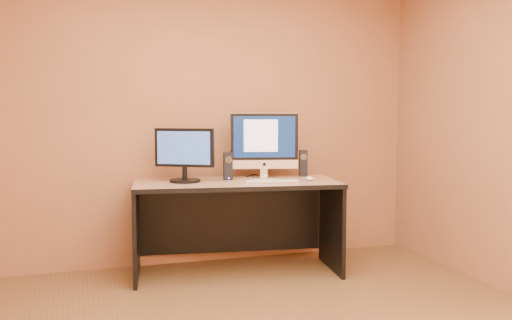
{
  "coord_description": "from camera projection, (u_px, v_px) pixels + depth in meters",
  "views": [
    {
      "loc": [
        -1.1,
        -3.01,
        1.39
      ],
      "look_at": [
        0.32,
        1.43,
        0.97
      ],
      "focal_mm": 40.0,
      "sensor_mm": 36.0,
      "label": 1
    }
  ],
  "objects": [
    {
      "name": "keyboard",
      "position": [
        272.0,
        181.0,
        4.67
      ],
      "size": [
        0.47,
        0.21,
        0.02
      ],
      "primitive_type": "cube",
      "rotation": [
        0.0,
        0.0,
        -0.19
      ],
      "color": "silver",
      "rests_on": "desk"
    },
    {
      "name": "second_monitor",
      "position": [
        185.0,
        155.0,
        4.69
      ],
      "size": [
        0.57,
        0.47,
        0.44
      ],
      "primitive_type": null,
      "rotation": [
        0.0,
        0.0,
        -0.5
      ],
      "color": "black",
      "rests_on": "desk"
    },
    {
      "name": "speaker_right",
      "position": [
        303.0,
        163.0,
        5.11
      ],
      "size": [
        0.09,
        0.09,
        0.23
      ],
      "primitive_type": null,
      "rotation": [
        0.0,
        0.0,
        -0.28
      ],
      "color": "black",
      "rests_on": "desk"
    },
    {
      "name": "walls",
      "position": [
        279.0,
        124.0,
        3.2
      ],
      "size": [
        4.0,
        4.0,
        2.6
      ],
      "primitive_type": null,
      "color": "#A66543",
      "rests_on": "ground"
    },
    {
      "name": "mouse",
      "position": [
        309.0,
        178.0,
        4.81
      ],
      "size": [
        0.09,
        0.12,
        0.04
      ],
      "primitive_type": "ellipsoid",
      "rotation": [
        0.0,
        0.0,
        -0.28
      ],
      "color": "white",
      "rests_on": "desk"
    },
    {
      "name": "speaker_left",
      "position": [
        228.0,
        166.0,
        4.84
      ],
      "size": [
        0.08,
        0.08,
        0.23
      ],
      "primitive_type": null,
      "rotation": [
        0.0,
        0.0,
        -0.13
      ],
      "color": "black",
      "rests_on": "desk"
    },
    {
      "name": "desk",
      "position": [
        237.0,
        227.0,
        4.79
      ],
      "size": [
        1.78,
        0.97,
        0.78
      ],
      "primitive_type": null,
      "rotation": [
        0.0,
        0.0,
        -0.14
      ],
      "color": "#AC7C56",
      "rests_on": "ground"
    },
    {
      "name": "cable_b",
      "position": [
        251.0,
        175.0,
        5.13
      ],
      "size": [
        0.13,
        0.15,
        0.01
      ],
      "primitive_type": "cylinder",
      "rotation": [
        1.57,
        0.0,
        -0.68
      ],
      "color": "black",
      "rests_on": "desk"
    },
    {
      "name": "imac",
      "position": [
        264.0,
        145.0,
        4.96
      ],
      "size": [
        0.64,
        0.35,
        0.58
      ],
      "primitive_type": null,
      "rotation": [
        0.0,
        0.0,
        -0.23
      ],
      "color": "silver",
      "rests_on": "desk"
    },
    {
      "name": "cable_a",
      "position": [
        260.0,
        176.0,
        5.11
      ],
      "size": [
        0.09,
        0.22,
        0.01
      ],
      "primitive_type": "cylinder",
      "rotation": [
        1.57,
        0.0,
        0.36
      ],
      "color": "black",
      "rests_on": "desk"
    }
  ]
}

